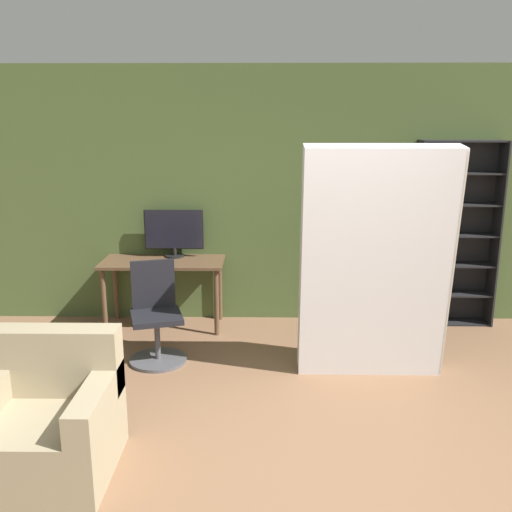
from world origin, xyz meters
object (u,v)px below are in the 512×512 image
office_chair (156,322)px  mattress_near (376,265)px  bookshelf (445,238)px  armchair (46,421)px  monitor (174,231)px

office_chair → mattress_near: mattress_near is taller
bookshelf → armchair: bookshelf is taller
office_chair → armchair: 1.71m
bookshelf → monitor: bearing=-179.6°
monitor → bookshelf: bookshelf is taller
office_chair → armchair: office_chair is taller
office_chair → mattress_near: size_ratio=0.46×
monitor → bookshelf: (2.86, 0.02, -0.07)m
mattress_near → armchair: size_ratio=2.33×
monitor → office_chair: 1.19m
monitor → mattress_near: (1.88, -1.32, -0.01)m
mattress_near → armchair: bearing=-149.4°
monitor → armchair: bearing=-98.8°
bookshelf → mattress_near: bearing=-126.4°
armchair → office_chair: bearing=76.9°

